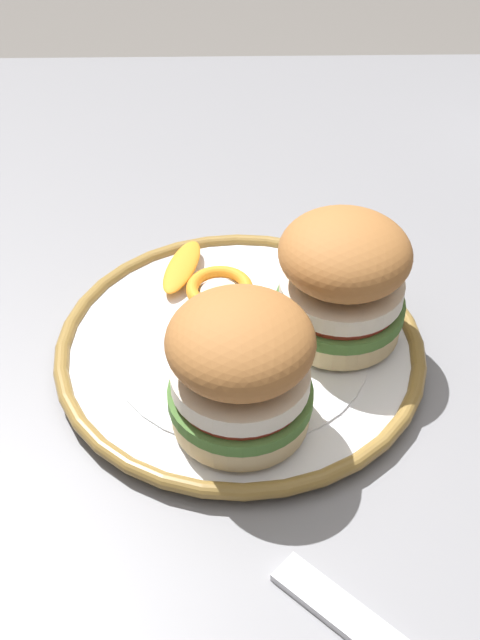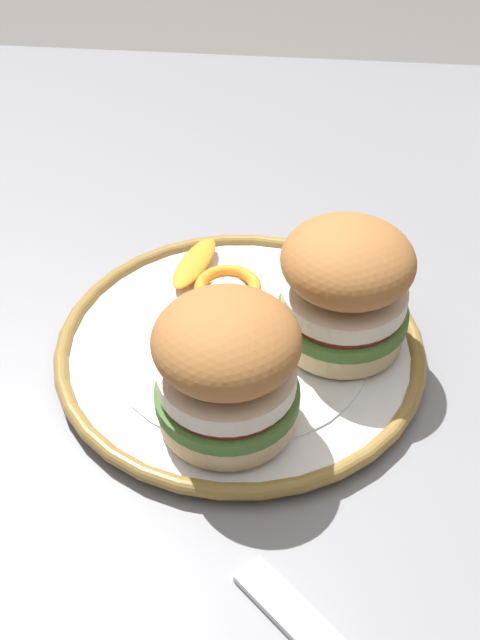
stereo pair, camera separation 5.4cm
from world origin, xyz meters
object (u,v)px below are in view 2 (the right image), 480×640
object	(u,v)px
dining_table	(272,503)
dinner_plate	(240,349)
sandwich_half_left	(345,286)
sandwich_half_right	(227,366)

from	to	relation	value
dining_table	dinner_plate	distance (m)	0.13
dinner_plate	sandwich_half_left	distance (m)	0.10
dinner_plate	dining_table	bearing A→B (deg)	-150.87
dinner_plate	sandwich_half_left	bearing A→B (deg)	-79.66
sandwich_half_left	dining_table	bearing A→B (deg)	148.05
dinner_plate	sandwich_half_left	xyz separation A→B (m)	(0.01, -0.08, 0.06)
dining_table	sandwich_half_left	world-z (taller)	sandwich_half_left
dining_table	dinner_plate	xyz separation A→B (m)	(0.06, 0.03, 0.12)
sandwich_half_left	dinner_plate	bearing A→B (deg)	100.34
sandwich_half_left	sandwich_half_right	distance (m)	0.12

